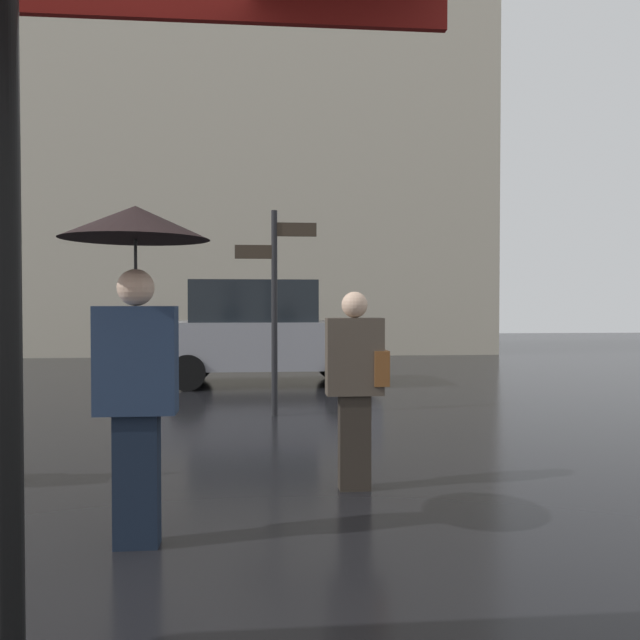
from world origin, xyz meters
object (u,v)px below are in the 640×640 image
(pedestrian_with_bag, at_px, (356,377))
(street_signpost, at_px, (275,291))
(parked_car_left, at_px, (262,332))
(pedestrian_with_umbrella, at_px, (136,293))

(pedestrian_with_bag, relative_size, street_signpost, 0.58)
(parked_car_left, relative_size, street_signpost, 1.51)
(pedestrian_with_umbrella, height_order, street_signpost, street_signpost)
(street_signpost, bearing_deg, pedestrian_with_umbrella, -101.65)
(pedestrian_with_umbrella, distance_m, parked_car_left, 8.23)
(parked_car_left, distance_m, street_signpost, 3.57)
(pedestrian_with_bag, distance_m, parked_car_left, 7.10)
(pedestrian_with_umbrella, bearing_deg, parked_car_left, 61.88)
(pedestrian_with_umbrella, relative_size, parked_car_left, 0.50)
(parked_car_left, xyz_separation_m, street_signpost, (0.15, -3.50, 0.70))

